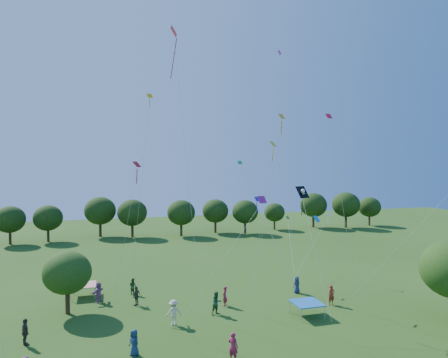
# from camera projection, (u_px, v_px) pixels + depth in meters

# --- Properties ---
(near_tree_north) EXTENTS (3.79, 3.79, 5.04)m
(near_tree_north) POSITION_uv_depth(u_px,v_px,m) (67.00, 273.00, 31.96)
(near_tree_north) COLOR #422B19
(near_tree_north) RESTS_ON ground
(treeline) EXTENTS (88.01, 8.77, 6.77)m
(treeline) POSITION_uv_depth(u_px,v_px,m) (144.00, 212.00, 66.70)
(treeline) COLOR #422B19
(treeline) RESTS_ON ground
(tent_red_stripe) EXTENTS (2.20, 2.20, 1.10)m
(tent_red_stripe) POSITION_uv_depth(u_px,v_px,m) (83.00, 285.00, 36.22)
(tent_red_stripe) COLOR red
(tent_red_stripe) RESTS_ON ground
(tent_blue) EXTENTS (2.20, 2.20, 1.10)m
(tent_blue) POSITION_uv_depth(u_px,v_px,m) (307.00, 303.00, 31.53)
(tent_blue) COLOR #1B61B2
(tent_blue) RESTS_ON ground
(crowd_person_1) EXTENTS (0.69, 0.74, 1.67)m
(crowd_person_1) POSITION_uv_depth(u_px,v_px,m) (225.00, 296.00, 33.78)
(crowd_person_1) COLOR #9F1D37
(crowd_person_1) RESTS_ON ground
(crowd_person_2) EXTENTS (0.79, 0.83, 1.51)m
(crowd_person_2) POSITION_uv_depth(u_px,v_px,m) (133.00, 286.00, 36.84)
(crowd_person_2) COLOR #2D5A26
(crowd_person_2) RESTS_ON ground
(crowd_person_4) EXTENTS (0.96, 1.02, 1.65)m
(crowd_person_4) POSITION_uv_depth(u_px,v_px,m) (136.00, 296.00, 33.90)
(crowd_person_4) COLOR #403B33
(crowd_person_4) RESTS_ON ground
(crowd_person_6) EXTENTS (0.86, 0.63, 1.55)m
(crowd_person_6) POSITION_uv_depth(u_px,v_px,m) (297.00, 285.00, 37.24)
(crowd_person_6) COLOR navy
(crowd_person_6) RESTS_ON ground
(crowd_person_7) EXTENTS (0.76, 0.76, 1.76)m
(crowd_person_7) POSITION_uv_depth(u_px,v_px,m) (233.00, 347.00, 24.30)
(crowd_person_7) COLOR maroon
(crowd_person_7) RESTS_ON ground
(crowd_person_8) EXTENTS (1.03, 0.77, 1.85)m
(crowd_person_8) POSITION_uv_depth(u_px,v_px,m) (217.00, 303.00, 31.85)
(crowd_person_8) COLOR #245531
(crowd_person_8) RESTS_ON ground
(crowd_person_9) EXTENTS (1.26, 0.63, 1.89)m
(crowd_person_9) POSITION_uv_depth(u_px,v_px,m) (174.00, 312.00, 29.80)
(crowd_person_9) COLOR beige
(crowd_person_9) RESTS_ON ground
(crowd_person_10) EXTENTS (0.91, 1.15, 1.78)m
(crowd_person_10) POSITION_uv_depth(u_px,v_px,m) (25.00, 332.00, 26.39)
(crowd_person_10) COLOR #37322C
(crowd_person_10) RESTS_ON ground
(crowd_person_11) EXTENTS (1.43, 1.68, 1.76)m
(crowd_person_11) POSITION_uv_depth(u_px,v_px,m) (98.00, 292.00, 34.68)
(crowd_person_11) COLOR #9A5B9C
(crowd_person_11) RESTS_ON ground
(crowd_person_12) EXTENTS (0.81, 0.92, 1.65)m
(crowd_person_12) POSITION_uv_depth(u_px,v_px,m) (134.00, 343.00, 24.98)
(crowd_person_12) COLOR navy
(crowd_person_12) RESTS_ON ground
(crowd_person_13) EXTENTS (0.68, 0.48, 1.71)m
(crowd_person_13) POSITION_uv_depth(u_px,v_px,m) (332.00, 295.00, 34.04)
(crowd_person_13) COLOR maroon
(crowd_person_13) RESTS_ON ground
(pirate_kite) EXTENTS (1.22, 5.57, 8.96)m
(pirate_kite) POSITION_uv_depth(u_px,v_px,m) (303.00, 194.00, 31.65)
(pirate_kite) COLOR black
(red_high_kite) EXTENTS (1.38, 4.97, 21.05)m
(red_high_kite) POSITION_uv_depth(u_px,v_px,m) (177.00, 75.00, 29.46)
(red_high_kite) COLOR red
(small_kite_0) EXTENTS (3.90, 1.71, 14.46)m
(small_kite_0) POSITION_uv_depth(u_px,v_px,m) (337.00, 167.00, 30.20)
(small_kite_0) COLOR red
(small_kite_1) EXTENTS (1.80, 2.59, 16.80)m
(small_kite_1) POSITION_uv_depth(u_px,v_px,m) (145.00, 145.00, 34.85)
(small_kite_1) COLOR #FFB30D
(small_kite_2) EXTENTS (1.35, 2.48, 12.44)m
(small_kite_2) POSITION_uv_depth(u_px,v_px,m) (269.00, 175.00, 30.27)
(small_kite_2) COLOR gold
(small_kite_3) EXTENTS (4.38, 2.85, 11.06)m
(small_kite_3) POSITION_uv_depth(u_px,v_px,m) (253.00, 193.00, 37.36)
(small_kite_3) COLOR green
(small_kite_4) EXTENTS (0.99, 2.96, 6.27)m
(small_kite_4) POSITION_uv_depth(u_px,v_px,m) (315.00, 225.00, 34.64)
(small_kite_4) COLOR #1580D5
(small_kite_5) EXTENTS (0.28, 3.67, 22.02)m
(small_kite_5) POSITION_uv_depth(u_px,v_px,m) (284.00, 120.00, 38.74)
(small_kite_5) COLOR #971999
(small_kite_6) EXTENTS (6.26, 4.16, 5.63)m
(small_kite_6) POSITION_uv_depth(u_px,v_px,m) (323.00, 227.00, 41.03)
(small_kite_6) COLOR white
(small_kite_8) EXTENTS (1.97, 3.49, 10.93)m
(small_kite_8) POSITION_uv_depth(u_px,v_px,m) (133.00, 187.00, 30.74)
(small_kite_8) COLOR red
(small_kite_9) EXTENTS (2.25, 8.01, 9.46)m
(small_kite_9) POSITION_uv_depth(u_px,v_px,m) (425.00, 218.00, 27.09)
(small_kite_9) COLOR #D35B0B
(small_kite_10) EXTENTS (0.60, 5.08, 14.12)m
(small_kite_10) POSITION_uv_depth(u_px,v_px,m) (273.00, 167.00, 28.10)
(small_kite_10) COLOR gold
(small_kite_11) EXTENTS (3.65, 8.91, 4.78)m
(small_kite_11) POSITION_uv_depth(u_px,v_px,m) (289.00, 232.00, 43.44)
(small_kite_11) COLOR #1A8F2F
(small_kite_12) EXTENTS (1.77, 5.72, 7.39)m
(small_kite_12) POSITION_uv_depth(u_px,v_px,m) (261.00, 211.00, 40.37)
(small_kite_12) COLOR #171EE8
(small_kite_13) EXTENTS (5.01, 3.43, 8.77)m
(small_kite_13) POSITION_uv_depth(u_px,v_px,m) (244.00, 226.00, 24.57)
(small_kite_13) COLOR #90187A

